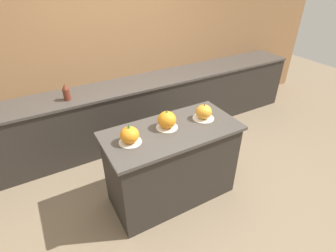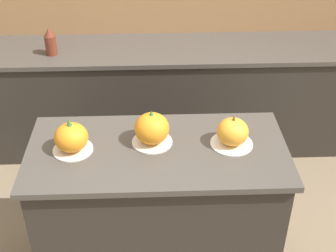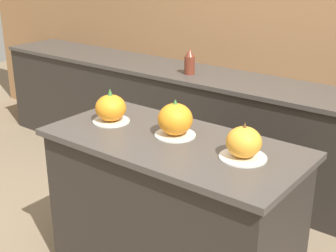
{
  "view_description": "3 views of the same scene",
  "coord_description": "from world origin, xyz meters",
  "views": [
    {
      "loc": [
        -1.15,
        -1.94,
        2.39
      ],
      "look_at": [
        -0.07,
        -0.04,
        1.01
      ],
      "focal_mm": 28.0,
      "sensor_mm": 36.0,
      "label": 1
    },
    {
      "loc": [
        -0.02,
        -2.05,
        2.46
      ],
      "look_at": [
        0.06,
        0.05,
        1.05
      ],
      "focal_mm": 50.0,
      "sensor_mm": 36.0,
      "label": 2
    },
    {
      "loc": [
        1.4,
        -1.85,
        1.88
      ],
      "look_at": [
        -0.01,
        -0.03,
        1.01
      ],
      "focal_mm": 50.0,
      "sensor_mm": 36.0,
      "label": 3
    }
  ],
  "objects": [
    {
      "name": "back_counter",
      "position": [
        0.0,
        1.35,
        0.46
      ],
      "size": [
        6.0,
        0.6,
        0.91
      ],
      "color": "#2D2823",
      "rests_on": "ground_plane"
    },
    {
      "name": "bottle_tall",
      "position": [
        -0.78,
        1.27,
        1.01
      ],
      "size": [
        0.09,
        0.09,
        0.21
      ],
      "color": "maroon",
      "rests_on": "back_counter"
    },
    {
      "name": "ground_plane",
      "position": [
        0.0,
        0.0,
        0.0
      ],
      "size": [
        12.0,
        12.0,
        0.0
      ],
      "primitive_type": "plane",
      "color": "#847056"
    },
    {
      "name": "pumpkin_cake_left",
      "position": [
        -0.46,
        0.01,
        1.01
      ],
      "size": [
        0.22,
        0.22,
        0.21
      ],
      "color": "silver",
      "rests_on": "kitchen_island"
    },
    {
      "name": "pumpkin_cake_right",
      "position": [
        0.41,
        0.03,
        1.01
      ],
      "size": [
        0.24,
        0.24,
        0.19
      ],
      "color": "silver",
      "rests_on": "kitchen_island"
    },
    {
      "name": "pumpkin_cake_center",
      "position": [
        -0.03,
        0.06,
        1.02
      ],
      "size": [
        0.23,
        0.23,
        0.21
      ],
      "color": "silver",
      "rests_on": "kitchen_island"
    },
    {
      "name": "wall_back",
      "position": [
        0.0,
        1.68,
        1.25
      ],
      "size": [
        8.0,
        0.06,
        2.5
      ],
      "color": "#9E7047",
      "rests_on": "ground_plane"
    },
    {
      "name": "kitchen_island",
      "position": [
        0.0,
        0.0,
        0.47
      ],
      "size": [
        1.44,
        0.69,
        0.93
      ],
      "color": "#2D2823",
      "rests_on": "ground_plane"
    }
  ]
}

